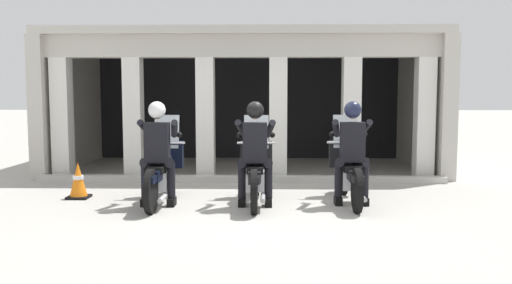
{
  "coord_description": "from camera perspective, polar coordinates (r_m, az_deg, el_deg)",
  "views": [
    {
      "loc": [
        0.2,
        -8.21,
        1.73
      ],
      "look_at": [
        0.0,
        0.34,
        0.93
      ],
      "focal_mm": 37.84,
      "sensor_mm": 36.0,
      "label": 1
    }
  ],
  "objects": [
    {
      "name": "police_officer_right",
      "position": [
        8.31,
        10.12,
        -0.2
      ],
      "size": [
        0.63,
        0.61,
        1.58
      ],
      "rotation": [
        0.0,
        0.0,
        0.15
      ],
      "color": "black",
      "rests_on": "ground"
    },
    {
      "name": "ground_plane",
      "position": [
        11.35,
        0.32,
        -3.42
      ],
      "size": [
        80.0,
        80.0,
        0.0
      ],
      "primitive_type": "plane",
      "color": "#A8A59E"
    },
    {
      "name": "police_officer_center",
      "position": [
        8.09,
        -0.09,
        -0.27
      ],
      "size": [
        0.63,
        0.61,
        1.58
      ],
      "rotation": [
        0.0,
        0.0,
        0.11
      ],
      "color": "black",
      "rests_on": "ground"
    },
    {
      "name": "police_officer_left",
      "position": [
        8.24,
        -10.35,
        -0.24
      ],
      "size": [
        0.63,
        0.61,
        1.58
      ],
      "rotation": [
        0.0,
        0.0,
        0.13
      ],
      "color": "black",
      "rests_on": "ground"
    },
    {
      "name": "kerb_strip",
      "position": [
        10.35,
        -1.64,
        -3.93
      ],
      "size": [
        7.81,
        0.24,
        0.12
      ],
      "primitive_type": "cube",
      "color": "#B7B5AD",
      "rests_on": "ground"
    },
    {
      "name": "station_building",
      "position": [
        12.59,
        -1.09,
        5.91
      ],
      "size": [
        8.31,
        3.98,
        3.0
      ],
      "color": "black",
      "rests_on": "ground"
    },
    {
      "name": "motorcycle_right",
      "position": [
        8.64,
        9.79,
        -2.91
      ],
      "size": [
        0.62,
        2.04,
        1.35
      ],
      "rotation": [
        0.0,
        0.0,
        0.15
      ],
      "color": "black",
      "rests_on": "ground"
    },
    {
      "name": "traffic_cone_flank",
      "position": [
        9.23,
        -18.28,
        -3.9
      ],
      "size": [
        0.34,
        0.34,
        0.59
      ],
      "color": "black",
      "rests_on": "ground"
    },
    {
      "name": "motorcycle_left",
      "position": [
        8.57,
        -9.91,
        -2.97
      ],
      "size": [
        0.62,
        2.04,
        1.35
      ],
      "rotation": [
        0.0,
        0.0,
        0.13
      ],
      "color": "black",
      "rests_on": "ground"
    },
    {
      "name": "motorcycle_center",
      "position": [
        8.42,
        -0.03,
        -3.04
      ],
      "size": [
        0.62,
        2.04,
        1.35
      ],
      "rotation": [
        0.0,
        0.0,
        0.11
      ],
      "color": "black",
      "rests_on": "ground"
    }
  ]
}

